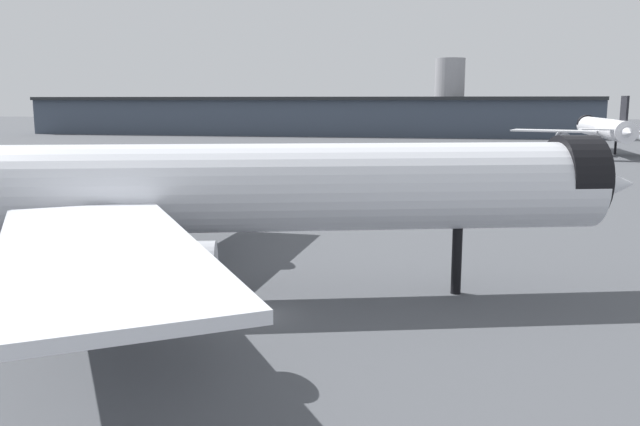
{
  "coord_description": "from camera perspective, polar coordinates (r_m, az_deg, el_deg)",
  "views": [
    {
      "loc": [
        9.9,
        -36.57,
        12.78
      ],
      "look_at": [
        3.17,
        4.46,
        5.61
      ],
      "focal_mm": 36.69,
      "sensor_mm": 36.0,
      "label": 1
    }
  ],
  "objects": [
    {
      "name": "ground",
      "position": [
        39.99,
        -5.59,
        -8.91
      ],
      "size": [
        900.0,
        900.0,
        0.0
      ],
      "primitive_type": "plane",
      "color": "#4C4F54"
    },
    {
      "name": "airliner_near_gate",
      "position": [
        41.96,
        -9.55,
        1.97
      ],
      "size": [
        55.82,
        49.93,
        16.28
      ],
      "rotation": [
        0.0,
        0.0,
        0.25
      ],
      "color": "silver",
      "rests_on": "ground"
    },
    {
      "name": "airliner_far_taxiway",
      "position": [
        173.63,
        23.52,
        6.76
      ],
      "size": [
        44.39,
        48.59,
        13.8
      ],
      "rotation": [
        0.0,
        0.0,
        1.54
      ],
      "color": "white",
      "rests_on": "ground"
    },
    {
      "name": "terminal_building",
      "position": [
        250.45,
        -0.89,
        8.54
      ],
      "size": [
        209.87,
        38.0,
        27.81
      ],
      "rotation": [
        0.0,
        0.0,
        -0.03
      ],
      "color": "#3D4756",
      "rests_on": "ground"
    },
    {
      "name": "baggage_tug_wing",
      "position": [
        74.42,
        -6.23,
        0.59
      ],
      "size": [
        3.45,
        3.37,
        1.85
      ],
      "rotation": [
        0.0,
        0.0,
        3.88
      ],
      "color": "black",
      "rests_on": "ground"
    }
  ]
}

